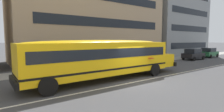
{
  "coord_description": "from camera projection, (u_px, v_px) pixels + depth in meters",
  "views": [
    {
      "loc": [
        -8.53,
        -8.68,
        2.99
      ],
      "look_at": [
        -1.5,
        0.93,
        1.86
      ],
      "focal_mm": 27.47,
      "sensor_mm": 36.0,
      "label": 1
    }
  ],
  "objects": [
    {
      "name": "ground_plane",
      "position": [
        136.0,
        82.0,
        12.27
      ],
      "size": [
        400.0,
        400.0,
        0.0
      ],
      "primitive_type": "plane",
      "color": "#424244"
    },
    {
      "name": "sidewalk_far",
      "position": [
        86.0,
        68.0,
        18.44
      ],
      "size": [
        120.0,
        3.0,
        0.01
      ],
      "primitive_type": "cube",
      "color": "gray",
      "rests_on": "ground_plane"
    },
    {
      "name": "lane_centreline",
      "position": [
        136.0,
        82.0,
        12.27
      ],
      "size": [
        110.0,
        0.16,
        0.01
      ],
      "primitive_type": "cube",
      "color": "silver",
      "rests_on": "ground_plane"
    },
    {
      "name": "school_bus",
      "position": [
        105.0,
        56.0,
        12.76
      ],
      "size": [
        13.34,
        3.15,
        2.98
      ],
      "rotation": [
        0.0,
        0.0,
        0.0
      ],
      "color": "yellow",
      "rests_on": "ground_plane"
    },
    {
      "name": "parked_car_black_mid_block",
      "position": [
        193.0,
        54.0,
        25.85
      ],
      "size": [
        3.9,
        1.89,
        1.64
      ],
      "rotation": [
        0.0,
        0.0,
        0.0
      ],
      "color": "black",
      "rests_on": "ground_plane"
    },
    {
      "name": "parked_car_green_beside_sign",
      "position": [
        209.0,
        52.0,
        29.31
      ],
      "size": [
        3.95,
        1.97,
        1.64
      ],
      "rotation": [
        0.0,
        0.0,
        0.03
      ],
      "color": "#236038",
      "rests_on": "ground_plane"
    },
    {
      "name": "apartment_block_far_centre",
      "position": [
        90.0,
        4.0,
        25.11
      ],
      "size": [
        21.12,
        9.69,
        16.5
      ],
      "color": "tan",
      "rests_on": "ground_plane"
    },
    {
      "name": "apartment_block_far_right",
      "position": [
        163.0,
        9.0,
        37.84
      ],
      "size": [
        14.71,
        13.48,
        19.7
      ],
      "color": "gray",
      "rests_on": "ground_plane"
    }
  ]
}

